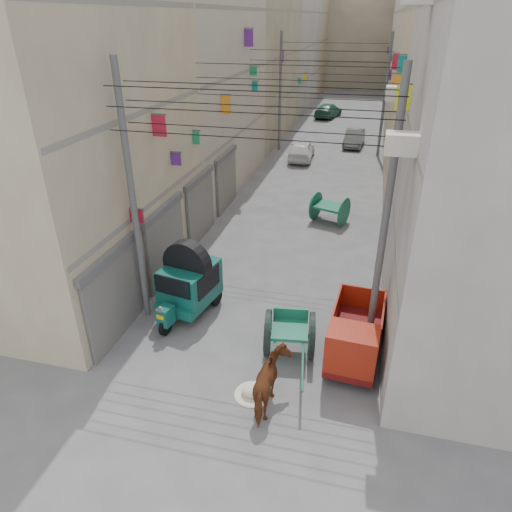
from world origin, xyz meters
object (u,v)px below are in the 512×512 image
(second_cart, at_px, (330,208))
(distant_car_grey, at_px, (354,138))
(tonga_cart, at_px, (290,334))
(auto_rickshaw, at_px, (189,281))
(feed_sack, at_px, (253,390))
(distant_car_white, at_px, (302,150))
(horse, at_px, (271,385))
(mini_truck, at_px, (354,342))
(distant_car_green, at_px, (328,110))

(second_cart, bearing_deg, distant_car_grey, 107.73)
(tonga_cart, height_order, second_cart, second_cart)
(auto_rickshaw, bearing_deg, second_cart, 77.34)
(feed_sack, bearing_deg, distant_car_grey, 87.80)
(distant_car_white, bearing_deg, horse, 95.11)
(tonga_cart, height_order, mini_truck, mini_truck)
(auto_rickshaw, distance_m, distant_car_green, 34.82)
(second_cart, bearing_deg, horse, -71.97)
(horse, bearing_deg, mini_truck, -134.12)
(distant_car_grey, distance_m, distant_car_green, 11.37)
(feed_sack, height_order, horse, horse)
(distant_car_grey, bearing_deg, tonga_cart, -87.64)
(distant_car_white, bearing_deg, feed_sack, 93.79)
(auto_rickshaw, distance_m, horse, 5.05)
(auto_rickshaw, xyz_separation_m, second_cart, (3.75, 8.68, -0.43))
(mini_truck, distance_m, feed_sack, 3.11)
(auto_rickshaw, relative_size, mini_truck, 0.93)
(distant_car_white, xyz_separation_m, distant_car_grey, (3.32, 4.68, -0.05))
(distant_car_white, height_order, distant_car_green, distant_car_white)
(tonga_cart, xyz_separation_m, distant_car_grey, (0.41, 25.26, -0.10))
(auto_rickshaw, xyz_separation_m, mini_truck, (5.45, -1.46, -0.34))
(auto_rickshaw, relative_size, feed_sack, 4.79)
(distant_car_green, bearing_deg, distant_car_white, 101.12)
(tonga_cart, bearing_deg, auto_rickshaw, 151.29)
(auto_rickshaw, xyz_separation_m, tonga_cart, (3.63, -1.38, -0.45))
(tonga_cart, relative_size, distant_car_grey, 0.85)
(distant_car_white, relative_size, distant_car_green, 0.89)
(auto_rickshaw, bearing_deg, distant_car_green, 99.22)
(feed_sack, bearing_deg, second_cart, 86.46)
(auto_rickshaw, bearing_deg, distant_car_white, 98.49)
(second_cart, xyz_separation_m, distant_car_white, (-3.01, 10.53, -0.07))
(second_cart, height_order, feed_sack, second_cart)
(feed_sack, distance_m, horse, 0.86)
(feed_sack, distance_m, distant_car_grey, 27.17)
(auto_rickshaw, distance_m, mini_truck, 5.66)
(auto_rickshaw, height_order, tonga_cart, auto_rickshaw)
(auto_rickshaw, distance_m, distant_car_white, 19.23)
(tonga_cart, height_order, feed_sack, tonga_cart)
(distant_car_grey, bearing_deg, horse, -87.70)
(horse, relative_size, distant_car_grey, 0.47)
(tonga_cart, distance_m, second_cart, 10.06)
(horse, distance_m, distant_car_white, 22.93)
(horse, height_order, distant_car_green, horse)
(horse, bearing_deg, feed_sack, -29.41)
(auto_rickshaw, bearing_deg, distant_car_grey, 91.06)
(tonga_cart, height_order, distant_car_grey, tonga_cart)
(tonga_cart, height_order, distant_car_green, tonga_cart)
(feed_sack, distance_m, distant_car_green, 38.13)
(distant_car_grey, xyz_separation_m, distant_car_green, (-3.16, 10.92, 0.02))
(auto_rickshaw, height_order, feed_sack, auto_rickshaw)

